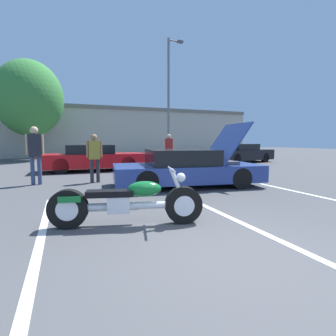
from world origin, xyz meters
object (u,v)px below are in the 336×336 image
(tree_background, at_px, (29,98))
(parked_car_mid_row, at_px, (93,158))
(show_car_hood_open, at_px, (187,168))
(parked_car_right_row, at_px, (241,153))
(motorcycle, at_px, (127,202))
(light_pole, at_px, (169,95))
(spectator_by_show_car, at_px, (169,148))
(spectator_near_motorcycle, at_px, (35,150))
(spectator_midground, at_px, (94,154))

(tree_background, xyz_separation_m, parked_car_mid_row, (3.36, -8.15, -3.72))
(show_car_hood_open, bearing_deg, parked_car_right_row, 51.37)
(show_car_hood_open, distance_m, parked_car_mid_row, 5.77)
(motorcycle, bearing_deg, show_car_hood_open, 63.83)
(light_pole, height_order, motorcycle, light_pole)
(spectator_by_show_car, bearing_deg, spectator_near_motorcycle, -153.27)
(spectator_by_show_car, bearing_deg, parked_car_mid_row, 173.35)
(parked_car_right_row, xyz_separation_m, spectator_by_show_car, (-5.76, -1.76, 0.46))
(parked_car_right_row, height_order, spectator_near_motorcycle, spectator_near_motorcycle)
(parked_car_right_row, distance_m, spectator_by_show_car, 6.04)
(motorcycle, relative_size, spectator_midground, 1.54)
(show_car_hood_open, relative_size, parked_car_mid_row, 1.00)
(spectator_near_motorcycle, bearing_deg, motorcycle, -70.60)
(parked_car_mid_row, xyz_separation_m, spectator_by_show_car, (3.62, -0.42, 0.45))
(parked_car_mid_row, height_order, spectator_near_motorcycle, spectator_near_motorcycle)
(tree_background, relative_size, parked_car_right_row, 1.52)
(parked_car_right_row, bearing_deg, parked_car_mid_row, 177.16)
(light_pole, relative_size, tree_background, 1.27)
(light_pole, xyz_separation_m, parked_car_mid_row, (-6.17, -5.81, -4.20))
(spectator_near_motorcycle, bearing_deg, parked_car_right_row, 22.00)
(light_pole, height_order, tree_background, light_pole)
(tree_background, height_order, spectator_midground, tree_background)
(light_pole, bearing_deg, show_car_hood_open, -109.33)
(parked_car_mid_row, height_order, spectator_midground, spectator_midground)
(light_pole, relative_size, spectator_by_show_car, 5.09)
(parked_car_right_row, bearing_deg, tree_background, 140.94)
(light_pole, distance_m, tree_background, 9.82)
(parked_car_mid_row, bearing_deg, spectator_by_show_car, -5.26)
(spectator_by_show_car, bearing_deg, motorcycle, -116.32)
(motorcycle, height_order, spectator_midground, spectator_midground)
(spectator_by_show_car, bearing_deg, light_pole, 67.74)
(spectator_near_motorcycle, xyz_separation_m, spectator_midground, (1.80, -0.24, -0.16))
(light_pole, xyz_separation_m, spectator_near_motorcycle, (-8.28, -9.12, -3.67))
(show_car_hood_open, height_order, spectator_by_show_car, show_car_hood_open)
(spectator_by_show_car, bearing_deg, tree_background, 129.17)
(spectator_midground, bearing_deg, spectator_near_motorcycle, 172.45)
(tree_background, xyz_separation_m, parked_car_right_row, (12.74, -6.81, -3.73))
(light_pole, height_order, spectator_near_motorcycle, light_pole)
(parked_car_right_row, relative_size, spectator_midground, 2.80)
(motorcycle, height_order, parked_car_right_row, parked_car_right_row)
(show_car_hood_open, height_order, spectator_near_motorcycle, show_car_hood_open)
(show_car_hood_open, distance_m, spectator_by_show_car, 5.09)
(motorcycle, distance_m, spectator_midground, 4.88)
(light_pole, bearing_deg, tree_background, 166.21)
(parked_car_mid_row, relative_size, spectator_by_show_car, 2.70)
(motorcycle, bearing_deg, parked_car_mid_row, 101.67)
(tree_background, bearing_deg, spectator_midground, -75.41)
(motorcycle, bearing_deg, spectator_near_motorcycle, 123.29)
(motorcycle, distance_m, spectator_by_show_car, 8.92)
(parked_car_mid_row, bearing_deg, spectator_midground, -93.73)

